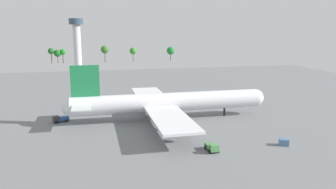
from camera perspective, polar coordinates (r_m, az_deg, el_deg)
name	(u,v)px	position (r m, az deg, el deg)	size (l,w,h in m)	color
ground_plane	(168,119)	(115.21, 0.00, -4.27)	(283.05, 283.05, 0.00)	slate
cargo_airplane	(167,102)	(113.64, -0.20, -1.37)	(70.76, 65.29, 19.46)	silver
baggage_tug	(118,105)	(132.99, -8.53, -1.72)	(4.98, 4.75, 2.48)	#B21E19
pushback_tractor	(60,119)	(117.33, -18.02, -3.97)	(5.57, 3.72, 2.26)	#333338
maintenance_van	(212,147)	(86.78, 7.58, -8.94)	(2.78, 4.85, 2.23)	#4C8C4C
cargo_container_fore	(284,142)	(95.55, 19.26, -7.73)	(3.10, 2.86, 1.76)	#4C729E
safety_cone_nose	(251,112)	(126.84, 14.07, -2.99)	(0.48, 0.48, 0.69)	orange
control_tower	(77,37)	(287.03, -15.39, 9.49)	(11.64, 11.64, 38.49)	silver
tree_line_backdrop	(109,51)	(310.19, -10.07, 7.35)	(114.56, 7.31, 15.08)	#51381E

